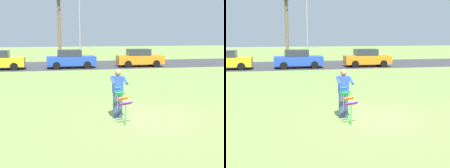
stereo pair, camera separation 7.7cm
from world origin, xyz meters
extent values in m
plane|color=olive|center=(0.00, 0.00, 0.00)|extent=(120.00, 120.00, 0.00)
cube|color=#38383D|center=(0.00, 18.43, 0.01)|extent=(120.00, 8.00, 0.01)
cylinder|color=#384772|center=(-1.05, 0.33, 0.45)|extent=(0.16, 0.16, 0.90)
cylinder|color=#384772|center=(-1.23, 0.34, 0.45)|extent=(0.16, 0.16, 0.90)
cube|color=#2D4CA5|center=(-1.14, 0.33, 1.20)|extent=(0.37, 0.24, 0.60)
sphere|color=#9E7051|center=(-1.14, 0.33, 1.62)|extent=(0.22, 0.22, 0.22)
cylinder|color=#2D4CA5|center=(-0.93, 0.08, 1.38)|extent=(0.11, 0.59, 0.24)
cylinder|color=#2D4CA5|center=(-1.37, 0.10, 1.38)|extent=(0.11, 0.59, 0.24)
cube|color=blue|center=(-1.25, -0.10, 1.14)|extent=(0.26, 0.21, 0.12)
cube|color=green|center=(-1.19, -0.25, 1.00)|extent=(0.35, 0.24, 0.12)
cube|color=orange|center=(-1.14, -0.40, 0.86)|extent=(0.44, 0.27, 0.12)
cube|color=purple|center=(-1.08, -0.56, 0.73)|extent=(0.53, 0.31, 0.12)
cylinder|color=green|center=(-1.08, -0.56, 0.36)|extent=(0.04, 0.04, 0.72)
cylinder|color=black|center=(-6.45, 16.85, 0.32)|extent=(0.64, 0.22, 0.64)
cylinder|color=black|center=(-6.44, 15.23, 0.32)|extent=(0.64, 0.22, 0.64)
cube|color=#2347B7|center=(-1.75, 16.03, 0.64)|extent=(4.24, 1.80, 0.76)
cube|color=#282D38|center=(-1.90, 16.03, 1.30)|extent=(2.05, 1.44, 0.60)
cylinder|color=black|center=(-0.47, 16.87, 0.32)|extent=(0.64, 0.23, 0.64)
cylinder|color=black|center=(-0.43, 15.25, 0.32)|extent=(0.64, 0.23, 0.64)
cylinder|color=black|center=(-3.07, 16.81, 0.32)|extent=(0.64, 0.23, 0.64)
cylinder|color=black|center=(-3.03, 15.19, 0.32)|extent=(0.64, 0.23, 0.64)
cube|color=orange|center=(4.49, 16.03, 0.64)|extent=(4.25, 1.82, 0.76)
cube|color=#282D38|center=(4.34, 16.03, 1.30)|extent=(2.06, 1.45, 0.60)
cylinder|color=black|center=(5.82, 16.80, 0.32)|extent=(0.65, 0.24, 0.64)
cylinder|color=black|center=(5.77, 15.19, 0.32)|extent=(0.65, 0.24, 0.64)
cylinder|color=black|center=(3.22, 16.88, 0.32)|extent=(0.65, 0.24, 0.64)
cylinder|color=black|center=(3.17, 15.26, 0.32)|extent=(0.65, 0.24, 0.64)
cylinder|color=brown|center=(-2.46, 24.58, 3.74)|extent=(0.36, 0.36, 7.48)
cylinder|color=#9E9EA3|center=(-0.25, 23.54, 3.50)|extent=(0.16, 0.16, 7.00)
camera|label=1|loc=(-3.33, -9.36, 2.94)|focal=46.46mm
camera|label=2|loc=(-3.26, -9.37, 2.94)|focal=46.46mm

